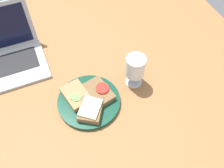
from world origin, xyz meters
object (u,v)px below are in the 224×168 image
(wine_glass, at_px, (135,68))
(plate, at_px, (89,101))
(sandwich_with_cucumber, at_px, (76,95))
(sandwich_with_tomato, at_px, (99,91))
(sandwich_with_cheese, at_px, (91,109))

(wine_glass, bearing_deg, plate, -173.14)
(sandwich_with_cucumber, bearing_deg, sandwich_with_tomato, -10.33)
(plate, distance_m, sandwich_with_cheese, 0.05)
(sandwich_with_tomato, bearing_deg, sandwich_with_cucumber, 169.67)
(sandwich_with_cheese, bearing_deg, sandwich_with_tomato, 48.66)
(sandwich_with_tomato, bearing_deg, sandwich_with_cheese, -131.34)
(sandwich_with_cheese, bearing_deg, wine_glass, 19.29)
(sandwich_with_cucumber, bearing_deg, plate, -40.19)
(sandwich_with_tomato, height_order, sandwich_with_cucumber, sandwich_with_tomato)
(plate, relative_size, sandwich_with_cheese, 1.89)
(sandwich_with_tomato, distance_m, wine_glass, 0.15)
(plate, xyz_separation_m, sandwich_with_cheese, (-0.01, -0.05, 0.02))
(sandwich_with_cheese, bearing_deg, plate, 79.22)
(sandwich_with_tomato, relative_size, sandwich_with_cucumber, 1.03)
(plate, bearing_deg, wine_glass, 6.86)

